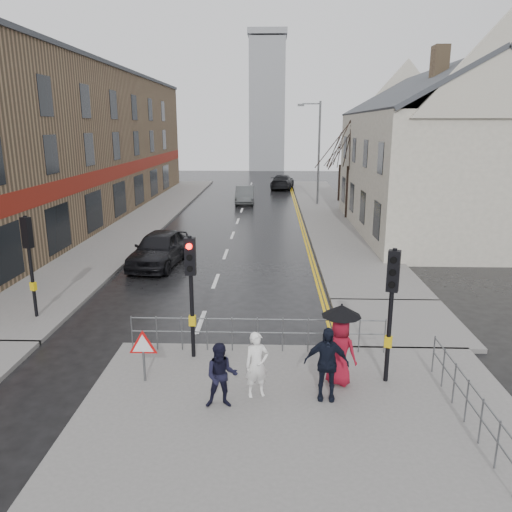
# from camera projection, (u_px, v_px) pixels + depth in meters

# --- Properties ---
(ground) EXTENTS (120.00, 120.00, 0.00)m
(ground) POSITION_uv_depth(u_px,v_px,m) (185.00, 364.00, 13.61)
(ground) COLOR black
(ground) RESTS_ON ground
(near_pavement) EXTENTS (10.00, 9.00, 0.14)m
(near_pavement) POSITION_uv_depth(u_px,v_px,m) (303.00, 443.00, 10.11)
(near_pavement) COLOR #605E5B
(near_pavement) RESTS_ON ground
(left_pavement) EXTENTS (4.00, 44.00, 0.14)m
(left_pavement) POSITION_uv_depth(u_px,v_px,m) (150.00, 215.00, 36.03)
(left_pavement) COLOR #605E5B
(left_pavement) RESTS_ON ground
(right_pavement) EXTENTS (4.00, 40.00, 0.14)m
(right_pavement) POSITION_uv_depth(u_px,v_px,m) (327.00, 211.00, 37.56)
(right_pavement) COLOR #605E5B
(right_pavement) RESTS_ON ground
(pavement_bridge_right) EXTENTS (4.00, 4.20, 0.14)m
(pavement_bridge_right) POSITION_uv_depth(u_px,v_px,m) (399.00, 322.00, 16.29)
(pavement_bridge_right) COLOR #605E5B
(pavement_bridge_right) RESTS_ON ground
(building_left_terrace) EXTENTS (8.00, 42.00, 10.00)m
(building_left_terrace) POSITION_uv_depth(u_px,v_px,m) (63.00, 145.00, 33.99)
(building_left_terrace) COLOR #7D6448
(building_left_terrace) RESTS_ON ground
(building_right_cream) EXTENTS (9.00, 16.40, 10.10)m
(building_right_cream) POSITION_uv_depth(u_px,v_px,m) (436.00, 152.00, 29.42)
(building_right_cream) COLOR beige
(building_right_cream) RESTS_ON ground
(church_tower) EXTENTS (5.00, 5.00, 18.00)m
(church_tower) POSITION_uv_depth(u_px,v_px,m) (267.00, 106.00, 71.22)
(church_tower) COLOR gray
(church_tower) RESTS_ON ground
(traffic_signal_near_left) EXTENTS (0.28, 0.27, 3.40)m
(traffic_signal_near_left) POSITION_uv_depth(u_px,v_px,m) (191.00, 276.00, 13.17)
(traffic_signal_near_left) COLOR black
(traffic_signal_near_left) RESTS_ON near_pavement
(traffic_signal_near_right) EXTENTS (0.34, 0.33, 3.40)m
(traffic_signal_near_right) POSITION_uv_depth(u_px,v_px,m) (392.00, 293.00, 11.85)
(traffic_signal_near_right) COLOR black
(traffic_signal_near_right) RESTS_ON near_pavement
(traffic_signal_far_left) EXTENTS (0.34, 0.33, 3.40)m
(traffic_signal_far_left) POSITION_uv_depth(u_px,v_px,m) (29.00, 249.00, 16.06)
(traffic_signal_far_left) COLOR black
(traffic_signal_far_left) RESTS_ON left_pavement
(guard_railing_front) EXTENTS (7.14, 0.04, 1.00)m
(guard_railing_front) POSITION_uv_depth(u_px,v_px,m) (257.00, 327.00, 13.91)
(guard_railing_front) COLOR #595B5E
(guard_railing_front) RESTS_ON near_pavement
(guard_railing_side) EXTENTS (0.04, 4.54, 1.00)m
(guard_railing_side) POSITION_uv_depth(u_px,v_px,m) (468.00, 392.00, 10.53)
(guard_railing_side) COLOR #595B5E
(guard_railing_side) RESTS_ON near_pavement
(warning_sign) EXTENTS (0.80, 0.07, 1.35)m
(warning_sign) POSITION_uv_depth(u_px,v_px,m) (143.00, 347.00, 12.20)
(warning_sign) COLOR #595B5E
(warning_sign) RESTS_ON near_pavement
(street_lamp) EXTENTS (1.83, 0.25, 8.00)m
(street_lamp) POSITION_uv_depth(u_px,v_px,m) (317.00, 146.00, 39.30)
(street_lamp) COLOR #595B5E
(street_lamp) RESTS_ON right_pavement
(tree_near) EXTENTS (2.40, 2.40, 6.58)m
(tree_near) POSITION_uv_depth(u_px,v_px,m) (350.00, 144.00, 33.34)
(tree_near) COLOR black
(tree_near) RESTS_ON right_pavement
(tree_far) EXTENTS (2.40, 2.40, 5.64)m
(tree_far) POSITION_uv_depth(u_px,v_px,m) (341.00, 149.00, 41.24)
(tree_far) COLOR black
(tree_far) RESTS_ON right_pavement
(pedestrian_a) EXTENTS (0.66, 0.54, 1.57)m
(pedestrian_a) POSITION_uv_depth(u_px,v_px,m) (257.00, 365.00, 11.57)
(pedestrian_a) COLOR white
(pedestrian_a) RESTS_ON near_pavement
(pedestrian_b) EXTENTS (0.78, 0.63, 1.52)m
(pedestrian_b) POSITION_uv_depth(u_px,v_px,m) (221.00, 376.00, 11.12)
(pedestrian_b) COLOR black
(pedestrian_b) RESTS_ON near_pavement
(pedestrian_with_umbrella) EXTENTS (1.00, 0.96, 2.05)m
(pedestrian_with_umbrella) POSITION_uv_depth(u_px,v_px,m) (340.00, 341.00, 12.04)
(pedestrian_with_umbrella) COLOR maroon
(pedestrian_with_umbrella) RESTS_ON near_pavement
(pedestrian_d) EXTENTS (1.06, 0.51, 1.76)m
(pedestrian_d) POSITION_uv_depth(u_px,v_px,m) (326.00, 363.00, 11.43)
(pedestrian_d) COLOR black
(pedestrian_d) RESTS_ON near_pavement
(car_parked) EXTENTS (2.47, 4.95, 1.62)m
(car_parked) POSITION_uv_depth(u_px,v_px,m) (159.00, 248.00, 23.00)
(car_parked) COLOR black
(car_parked) RESTS_ON ground
(car_mid) EXTENTS (1.61, 4.34, 1.42)m
(car_mid) POSITION_uv_depth(u_px,v_px,m) (245.00, 195.00, 41.55)
(car_mid) COLOR #424546
(car_mid) RESTS_ON ground
(car_far) EXTENTS (2.71, 5.28, 1.47)m
(car_far) POSITION_uv_depth(u_px,v_px,m) (282.00, 182.00, 50.99)
(car_far) COLOR black
(car_far) RESTS_ON ground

